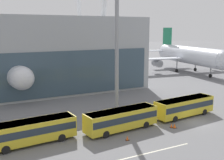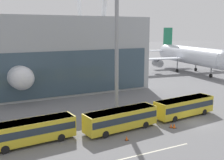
% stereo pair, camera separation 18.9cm
% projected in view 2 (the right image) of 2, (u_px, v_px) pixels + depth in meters
% --- Properties ---
extents(ground_plane, '(440.00, 440.00, 0.00)m').
position_uv_depth(ground_plane, '(198.00, 123.00, 43.01)').
color(ground_plane, slate).
extents(airliner_at_gate_far, '(39.50, 37.52, 14.60)m').
position_uv_depth(airliner_at_gate_far, '(189.00, 55.00, 92.29)').
color(airliner_at_gate_far, silver).
rests_on(airliner_at_gate_far, ground_plane).
extents(shuttle_bus_0, '(11.26, 3.57, 3.01)m').
position_uv_depth(shuttle_bus_0, '(31.00, 130.00, 35.10)').
color(shuttle_bus_0, gold).
rests_on(shuttle_bus_0, ground_plane).
extents(shuttle_bus_1, '(11.31, 3.84, 3.01)m').
position_uv_depth(shuttle_bus_1, '(121.00, 118.00, 39.81)').
color(shuttle_bus_1, gold).
rests_on(shuttle_bus_1, ground_plane).
extents(shuttle_bus_2, '(11.29, 3.76, 3.01)m').
position_uv_depth(shuttle_bus_2, '(184.00, 106.00, 46.07)').
color(shuttle_bus_2, gold).
rests_on(shuttle_bus_2, ground_plane).
extents(floodlight_mast, '(3.08, 3.08, 27.51)m').
position_uv_depth(floodlight_mast, '(117.00, 4.00, 47.07)').
color(floodlight_mast, gray).
rests_on(floodlight_mast, ground_plane).
extents(lane_stripe_2, '(10.72, 0.33, 0.01)m').
position_uv_depth(lane_stripe_2, '(152.00, 152.00, 32.98)').
color(lane_stripe_2, silver).
rests_on(lane_stripe_2, ground_plane).
extents(traffic_cone_0, '(0.45, 0.45, 0.63)m').
position_uv_depth(traffic_cone_0, '(171.00, 126.00, 41.04)').
color(traffic_cone_0, black).
rests_on(traffic_cone_0, ground_plane).
extents(traffic_cone_1, '(0.48, 0.48, 0.61)m').
position_uv_depth(traffic_cone_1, '(127.00, 138.00, 36.40)').
color(traffic_cone_1, black).
rests_on(traffic_cone_1, ground_plane).
extents(traffic_cone_2, '(0.62, 0.62, 0.69)m').
position_uv_depth(traffic_cone_2, '(174.00, 126.00, 40.90)').
color(traffic_cone_2, black).
rests_on(traffic_cone_2, ground_plane).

